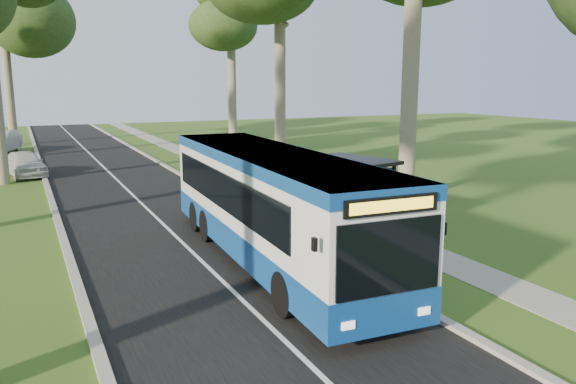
% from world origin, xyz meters
% --- Properties ---
extents(ground, '(120.00, 120.00, 0.00)m').
position_xyz_m(ground, '(0.00, 0.00, 0.00)').
color(ground, '#395A1C').
rests_on(ground, ground).
extents(road, '(7.00, 100.00, 0.02)m').
position_xyz_m(road, '(-3.50, 10.00, 0.01)').
color(road, black).
rests_on(road, ground).
extents(kerb_east, '(0.25, 100.00, 0.12)m').
position_xyz_m(kerb_east, '(0.00, 10.00, 0.06)').
color(kerb_east, '#9E9B93').
rests_on(kerb_east, ground).
extents(kerb_west, '(0.25, 100.00, 0.12)m').
position_xyz_m(kerb_west, '(-7.00, 10.00, 0.06)').
color(kerb_west, '#9E9B93').
rests_on(kerb_west, ground).
extents(centre_line, '(0.12, 100.00, 0.00)m').
position_xyz_m(centre_line, '(-3.50, 10.00, 0.02)').
color(centre_line, white).
rests_on(centre_line, road).
extents(footpath, '(1.50, 100.00, 0.02)m').
position_xyz_m(footpath, '(3.00, 10.00, 0.01)').
color(footpath, gray).
rests_on(footpath, ground).
extents(bus, '(3.07, 12.35, 3.25)m').
position_xyz_m(bus, '(-1.65, 0.31, 1.68)').
color(bus, white).
rests_on(bus, ground).
extents(bus_stop_sign, '(0.08, 0.32, 2.25)m').
position_xyz_m(bus_stop_sign, '(0.41, -0.20, 1.42)').
color(bus_stop_sign, gray).
rests_on(bus_stop_sign, ground).
extents(bus_shelter, '(2.28, 3.34, 2.62)m').
position_xyz_m(bus_shelter, '(2.39, 1.68, 1.85)').
color(bus_shelter, black).
rests_on(bus_shelter, ground).
extents(litter_bin, '(0.59, 0.59, 1.03)m').
position_xyz_m(litter_bin, '(0.64, 5.96, 0.52)').
color(litter_bin, black).
rests_on(litter_bin, ground).
extents(car_white, '(2.49, 4.48, 1.44)m').
position_xyz_m(car_white, '(-7.90, 20.14, 0.72)').
color(car_white, silver).
rests_on(car_white, ground).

